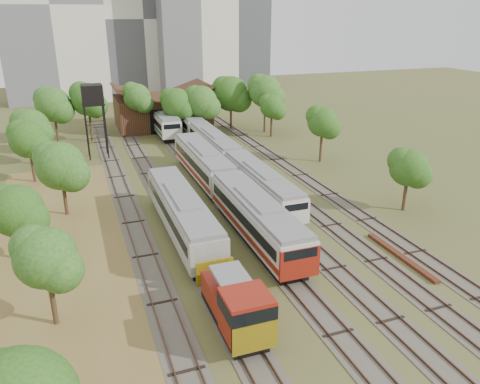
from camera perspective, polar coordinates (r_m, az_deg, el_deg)
name	(u,v)px	position (r m, az deg, el deg)	size (l,w,h in m)	color
ground	(333,294)	(35.78, 11.24, -12.13)	(240.00, 240.00, 0.00)	#475123
dry_grass_patch	(72,284)	(38.47, -19.84, -10.50)	(14.00, 60.00, 0.04)	brown
tracks	(220,185)	(56.07, -2.40, 0.87)	(24.60, 80.00, 0.19)	#4C473D
railcar_red_set	(226,187)	(49.38, -1.70, 0.61)	(3.24, 34.57, 4.01)	black
railcar_green_set	(214,145)	(66.49, -3.19, 5.76)	(2.88, 52.07, 3.56)	black
railcar_rear	(162,121)	(81.63, -9.45, 8.51)	(3.16, 16.08, 3.92)	black
shunter_locomotive	(237,307)	(30.63, -0.34, -13.81)	(2.88, 8.10, 3.77)	black
old_grey_coach	(182,214)	(43.10, -7.04, -2.65)	(3.17, 18.00, 3.93)	black
water_tower	(92,96)	(68.36, -17.56, 11.04)	(2.95, 2.95, 10.23)	black
rail_pile_far	(401,256)	(41.97, 19.01, -7.44)	(0.55, 8.74, 0.28)	#522717
maintenance_shed	(162,111)	(86.21, -9.44, 9.75)	(16.45, 11.55, 7.58)	#391914
tree_band_left	(35,186)	(45.78, -23.76, 0.71)	(8.51, 55.14, 7.61)	#382616
tree_band_far	(175,98)	(78.92, -7.93, 11.26)	(39.04, 10.18, 9.72)	#382616
tree_band_right	(324,127)	(63.77, 10.20, 7.78)	(4.81, 37.15, 7.61)	#382616
tower_left	(50,5)	(120.27, -22.18, 20.37)	(22.00, 16.00, 42.00)	beige
tower_centre	(138,19)	(126.60, -12.36, 19.95)	(20.00, 18.00, 36.00)	beige
tower_far_right	(244,32)	(144.44, 0.50, 18.88)	(12.00, 12.00, 28.00)	#44474C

